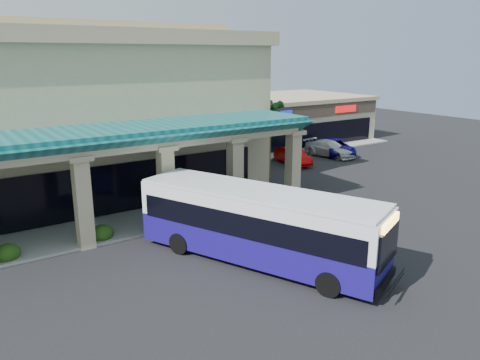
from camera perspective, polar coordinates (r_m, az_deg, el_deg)
ground at (r=23.84m, az=3.33°, el=-8.25°), size 110.00×110.00×0.00m
main_building at (r=33.98m, az=-24.94°, el=7.35°), size 30.80×14.80×11.35m
arcade at (r=25.59m, az=-20.74°, el=-0.82°), size 30.00×6.20×5.70m
strip_mall at (r=52.36m, az=3.16°, el=7.40°), size 22.50×12.50×4.90m
palm_0 at (r=36.31m, az=3.59°, el=5.34°), size 2.40×2.40×6.60m
palm_1 at (r=39.34m, az=2.07°, el=5.52°), size 2.40×2.40×5.80m
broadleaf_tree at (r=42.49m, az=-4.13°, el=5.53°), size 2.60×2.60×4.81m
transit_bus at (r=21.70m, az=2.19°, el=-5.69°), size 7.60×12.58×3.48m
pedestrian at (r=25.46m, az=12.07°, el=-4.79°), size 0.47×0.69×1.84m
car_white at (r=41.58m, az=6.45°, el=2.91°), size 2.26×4.61×1.45m
car_red at (r=45.29m, az=10.88°, el=3.77°), size 2.91×5.44×1.50m
car_gray at (r=46.11m, az=11.60°, el=3.95°), size 4.62×6.08×1.53m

